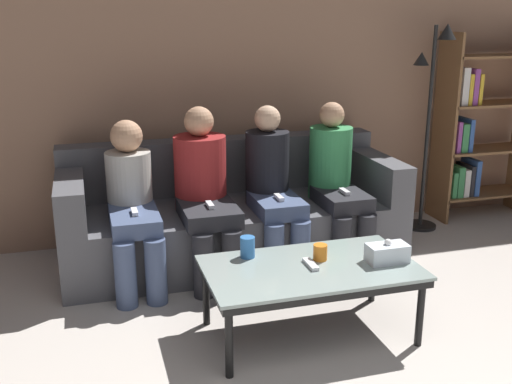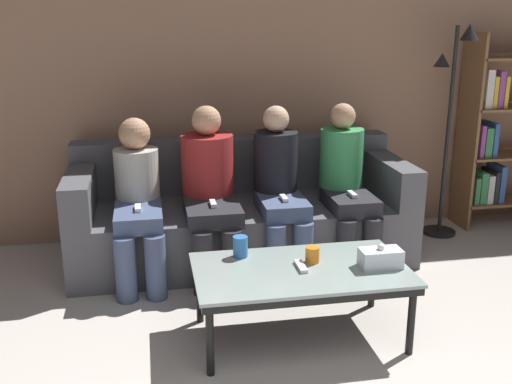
{
  "view_description": "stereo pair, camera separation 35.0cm",
  "coord_description": "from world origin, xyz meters",
  "px_view_note": "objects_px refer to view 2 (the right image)",
  "views": [
    {
      "loc": [
        -0.97,
        -1.01,
        1.7
      ],
      "look_at": [
        0.0,
        2.31,
        0.66
      ],
      "focal_mm": 42.0,
      "sensor_mm": 36.0,
      "label": 1
    },
    {
      "loc": [
        -0.63,
        -1.09,
        1.7
      ],
      "look_at": [
        0.0,
        2.31,
        0.66
      ],
      "focal_mm": 42.0,
      "sensor_mm": 36.0,
      "label": 2
    }
  ],
  "objects_px": {
    "cup_near_right": "(312,255)",
    "game_remote": "(301,266)",
    "tissue_box": "(381,258)",
    "standing_lamp": "(452,110)",
    "cup_near_left": "(240,247)",
    "coffee_table": "(301,275)",
    "seated_person_left_end": "(138,197)",
    "seated_person_right_end": "(345,181)",
    "couch": "(240,215)",
    "seated_person_mid_right": "(279,185)",
    "bookshelf": "(501,136)",
    "seated_person_mid_left": "(210,186)"
  },
  "relations": [
    {
      "from": "seated_person_right_end",
      "to": "seated_person_left_end",
      "type": "bearing_deg",
      "value": -178.83
    },
    {
      "from": "cup_near_right",
      "to": "standing_lamp",
      "type": "relative_size",
      "value": 0.05
    },
    {
      "from": "seated_person_mid_right",
      "to": "cup_near_right",
      "type": "bearing_deg",
      "value": -91.44
    },
    {
      "from": "couch",
      "to": "tissue_box",
      "type": "distance_m",
      "value": 1.4
    },
    {
      "from": "coffee_table",
      "to": "cup_near_right",
      "type": "height_order",
      "value": "cup_near_right"
    },
    {
      "from": "cup_near_right",
      "to": "game_remote",
      "type": "height_order",
      "value": "cup_near_right"
    },
    {
      "from": "seated_person_mid_left",
      "to": "couch",
      "type": "bearing_deg",
      "value": 42.67
    },
    {
      "from": "cup_near_right",
      "to": "game_remote",
      "type": "relative_size",
      "value": 0.59
    },
    {
      "from": "cup_near_left",
      "to": "game_remote",
      "type": "relative_size",
      "value": 0.79
    },
    {
      "from": "cup_near_right",
      "to": "game_remote",
      "type": "distance_m",
      "value": 0.11
    },
    {
      "from": "cup_near_left",
      "to": "seated_person_left_end",
      "type": "distance_m",
      "value": 0.94
    },
    {
      "from": "cup_near_left",
      "to": "standing_lamp",
      "type": "height_order",
      "value": "standing_lamp"
    },
    {
      "from": "tissue_box",
      "to": "standing_lamp",
      "type": "xyz_separation_m",
      "value": [
        1.11,
        1.43,
        0.54
      ]
    },
    {
      "from": "cup_near_right",
      "to": "tissue_box",
      "type": "xyz_separation_m",
      "value": [
        0.34,
        -0.13,
        0.01
      ]
    },
    {
      "from": "game_remote",
      "to": "seated_person_mid_right",
      "type": "xyz_separation_m",
      "value": [
        0.1,
        0.99,
        0.16
      ]
    },
    {
      "from": "standing_lamp",
      "to": "seated_person_left_end",
      "type": "bearing_deg",
      "value": -170.43
    },
    {
      "from": "coffee_table",
      "to": "seated_person_mid_left",
      "type": "xyz_separation_m",
      "value": [
        -0.37,
        1.0,
        0.23
      ]
    },
    {
      "from": "coffee_table",
      "to": "cup_near_right",
      "type": "xyz_separation_m",
      "value": [
        0.08,
        0.06,
        0.08
      ]
    },
    {
      "from": "cup_near_right",
      "to": "seated_person_right_end",
      "type": "bearing_deg",
      "value": 61.95
    },
    {
      "from": "game_remote",
      "to": "seated_person_mid_left",
      "type": "relative_size",
      "value": 0.13
    },
    {
      "from": "game_remote",
      "to": "seated_person_left_end",
      "type": "xyz_separation_m",
      "value": [
        -0.84,
        0.97,
        0.14
      ]
    },
    {
      "from": "standing_lamp",
      "to": "cup_near_left",
      "type": "bearing_deg",
      "value": -147.58
    },
    {
      "from": "couch",
      "to": "coffee_table",
      "type": "relative_size",
      "value": 2.07
    },
    {
      "from": "seated_person_mid_left",
      "to": "seated_person_right_end",
      "type": "bearing_deg",
      "value": -0.18
    },
    {
      "from": "couch",
      "to": "seated_person_left_end",
      "type": "bearing_deg",
      "value": -160.6
    },
    {
      "from": "coffee_table",
      "to": "seated_person_mid_right",
      "type": "xyz_separation_m",
      "value": [
        0.1,
        0.99,
        0.21
      ]
    },
    {
      "from": "game_remote",
      "to": "seated_person_mid_left",
      "type": "distance_m",
      "value": 1.08
    },
    {
      "from": "couch",
      "to": "seated_person_mid_right",
      "type": "distance_m",
      "value": 0.43
    },
    {
      "from": "bookshelf",
      "to": "standing_lamp",
      "type": "xyz_separation_m",
      "value": [
        -0.54,
        -0.14,
        0.25
      ]
    },
    {
      "from": "coffee_table",
      "to": "seated_person_right_end",
      "type": "distance_m",
      "value": 1.17
    },
    {
      "from": "coffee_table",
      "to": "cup_near_right",
      "type": "bearing_deg",
      "value": 38.81
    },
    {
      "from": "seated_person_left_end",
      "to": "cup_near_left",
      "type": "bearing_deg",
      "value": -53.75
    },
    {
      "from": "cup_near_right",
      "to": "seated_person_mid_right",
      "type": "height_order",
      "value": "seated_person_mid_right"
    },
    {
      "from": "couch",
      "to": "seated_person_right_end",
      "type": "xyz_separation_m",
      "value": [
        0.71,
        -0.22,
        0.28
      ]
    },
    {
      "from": "seated_person_right_end",
      "to": "tissue_box",
      "type": "bearing_deg",
      "value": -98.57
    },
    {
      "from": "coffee_table",
      "to": "tissue_box",
      "type": "xyz_separation_m",
      "value": [
        0.42,
        -0.06,
        0.09
      ]
    },
    {
      "from": "couch",
      "to": "tissue_box",
      "type": "height_order",
      "value": "couch"
    },
    {
      "from": "seated_person_left_end",
      "to": "coffee_table",
      "type": "bearing_deg",
      "value": -48.93
    },
    {
      "from": "seated_person_right_end",
      "to": "couch",
      "type": "bearing_deg",
      "value": 162.7
    },
    {
      "from": "coffee_table",
      "to": "bookshelf",
      "type": "xyz_separation_m",
      "value": [
        2.06,
        1.51,
        0.37
      ]
    },
    {
      "from": "seated_person_right_end",
      "to": "seated_person_mid_left",
      "type": "bearing_deg",
      "value": 179.82
    },
    {
      "from": "cup_near_left",
      "to": "bookshelf",
      "type": "xyz_separation_m",
      "value": [
        2.35,
        1.3,
        0.28
      ]
    },
    {
      "from": "couch",
      "to": "bookshelf",
      "type": "distance_m",
      "value": 2.26
    },
    {
      "from": "seated_person_left_end",
      "to": "game_remote",
      "type": "bearing_deg",
      "value": -48.93
    },
    {
      "from": "couch",
      "to": "game_remote",
      "type": "xyz_separation_m",
      "value": [
        0.13,
        -1.22,
        0.12
      ]
    },
    {
      "from": "bookshelf",
      "to": "seated_person_mid_right",
      "type": "relative_size",
      "value": 1.41
    },
    {
      "from": "tissue_box",
      "to": "standing_lamp",
      "type": "height_order",
      "value": "standing_lamp"
    },
    {
      "from": "coffee_table",
      "to": "standing_lamp",
      "type": "relative_size",
      "value": 0.7
    },
    {
      "from": "coffee_table",
      "to": "tissue_box",
      "type": "height_order",
      "value": "tissue_box"
    },
    {
      "from": "seated_person_right_end",
      "to": "cup_near_right",
      "type": "bearing_deg",
      "value": -118.05
    }
  ]
}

